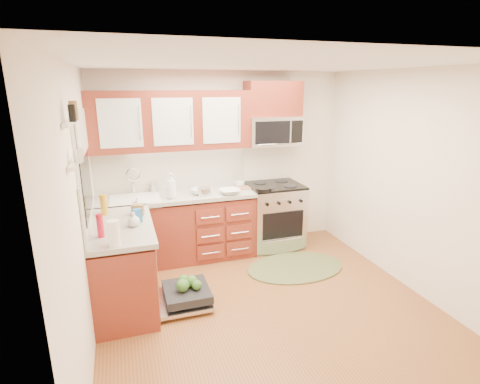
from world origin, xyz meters
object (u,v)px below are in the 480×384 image
object	(u,v)px
rug	(296,267)
cutting_board	(241,188)
upper_cabinets	(171,121)
bowl_a	(230,192)
cup	(240,184)
skillet	(263,189)
paper_towel_roll	(114,233)
stock_pot	(204,192)
sink	(136,208)
microwave	(273,131)
bowl_b	(200,191)
dishwasher	(183,296)
range	(274,216)

from	to	relation	value
rug	cutting_board	xyz separation A→B (m)	(-0.50, 0.77, 0.92)
upper_cabinets	cutting_board	bearing A→B (deg)	-7.13
bowl_a	cup	size ratio (longest dim) A/B	2.04
skillet	paper_towel_roll	world-z (taller)	paper_towel_roll
cup	stock_pot	bearing A→B (deg)	-157.27
upper_cabinets	sink	distance (m)	1.21
upper_cabinets	cutting_board	distance (m)	1.31
microwave	bowl_b	world-z (taller)	microwave
sink	skillet	distance (m)	1.68
skillet	cup	bearing A→B (deg)	121.89
paper_towel_roll	bowl_b	bearing A→B (deg)	51.96
sink	bowl_a	xyz separation A→B (m)	(1.21, -0.17, 0.16)
microwave	dishwasher	world-z (taller)	microwave
rug	dishwasher	bearing A→B (deg)	-165.91
rug	skillet	size ratio (longest dim) A/B	5.96
bowl_b	stock_pot	bearing A→B (deg)	-64.49
rug	cup	distance (m)	1.37
sink	bowl_b	xyz separation A→B (m)	(0.83, -0.06, 0.16)
upper_cabinets	range	world-z (taller)	upper_cabinets
upper_cabinets	stock_pot	distance (m)	1.00
cutting_board	dishwasher	bearing A→B (deg)	-131.84
cutting_board	sink	bearing A→B (deg)	-178.33
paper_towel_roll	bowl_a	xyz separation A→B (m)	(1.46, 1.27, -0.09)
sink	paper_towel_roll	bearing A→B (deg)	-99.77
upper_cabinets	skillet	xyz separation A→B (m)	(1.12, -0.40, -0.90)
dishwasher	rug	xyz separation A→B (m)	(1.54, 0.39, -0.09)
dishwasher	skillet	size ratio (longest dim) A/B	3.19
sink	dishwasher	world-z (taller)	sink
paper_towel_roll	cup	size ratio (longest dim) A/B	1.81
dishwasher	cup	xyz separation A→B (m)	(1.05, 1.22, 0.88)
stock_pot	paper_towel_roll	world-z (taller)	paper_towel_roll
microwave	bowl_b	distance (m)	1.34
range	cutting_board	size ratio (longest dim) A/B	3.58
rug	cup	world-z (taller)	cup
microwave	skillet	world-z (taller)	microwave
sink	cutting_board	bearing A→B (deg)	1.67
stock_pot	cup	world-z (taller)	stock_pot
stock_pot	microwave	bearing A→B (deg)	13.96
range	stock_pot	bearing A→B (deg)	-172.27
rug	paper_towel_roll	size ratio (longest dim) A/B	5.51
bowl_a	dishwasher	bearing A→B (deg)	-130.72
skillet	cup	xyz separation A→B (m)	(-0.21, 0.34, 0.01)
cutting_board	bowl_b	world-z (taller)	bowl_b
dishwasher	stock_pot	distance (m)	1.40
skillet	bowl_b	distance (m)	0.84
rug	bowl_b	distance (m)	1.61
range	microwave	bearing A→B (deg)	90.00
dishwasher	bowl_a	distance (m)	1.52
sink	bowl_a	size ratio (longest dim) A/B	2.32
dishwasher	bowl_a	bearing A→B (deg)	49.28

